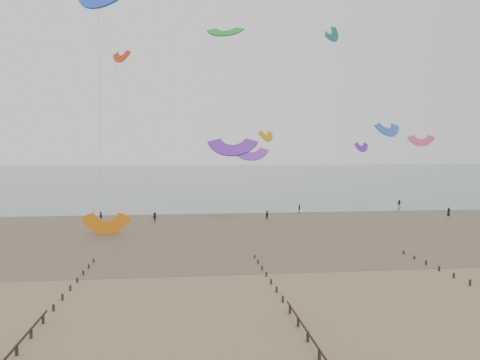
# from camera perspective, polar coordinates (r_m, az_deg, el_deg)

# --- Properties ---
(ground) EXTENTS (500.00, 500.00, 0.00)m
(ground) POSITION_cam_1_polar(r_m,az_deg,el_deg) (42.54, -1.27, -13.30)
(ground) COLOR brown
(ground) RESTS_ON ground
(sea_and_shore) EXTENTS (500.00, 665.00, 0.03)m
(sea_and_shore) POSITION_cam_1_polar(r_m,az_deg,el_deg) (75.94, -6.77, -5.77)
(sea_and_shore) COLOR #475654
(sea_and_shore) RESTS_ON ground
(kitesurfer_lead) EXTENTS (0.59, 0.43, 1.51)m
(kitesurfer_lead) POSITION_cam_1_polar(r_m,az_deg,el_deg) (87.90, -16.60, -4.12)
(kitesurfer_lead) COLOR black
(kitesurfer_lead) RESTS_ON ground
(kitesurfers) EXTENTS (114.05, 18.44, 1.76)m
(kitesurfers) POSITION_cam_1_polar(r_m,az_deg,el_deg) (91.24, 7.85, -3.68)
(kitesurfers) COLOR black
(kitesurfers) RESTS_ON ground
(grounded_kite) EXTENTS (6.48, 5.27, 3.34)m
(grounded_kite) POSITION_cam_1_polar(r_m,az_deg,el_deg) (72.63, -16.00, -6.32)
(grounded_kite) COLOR orange
(grounded_kite) RESTS_ON ground
(kites_airborne) EXTENTS (243.82, 106.69, 39.22)m
(kites_airborne) POSITION_cam_1_polar(r_m,az_deg,el_deg) (127.40, -6.18, 8.15)
(kites_airborne) COLOR orange
(kites_airborne) RESTS_ON ground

